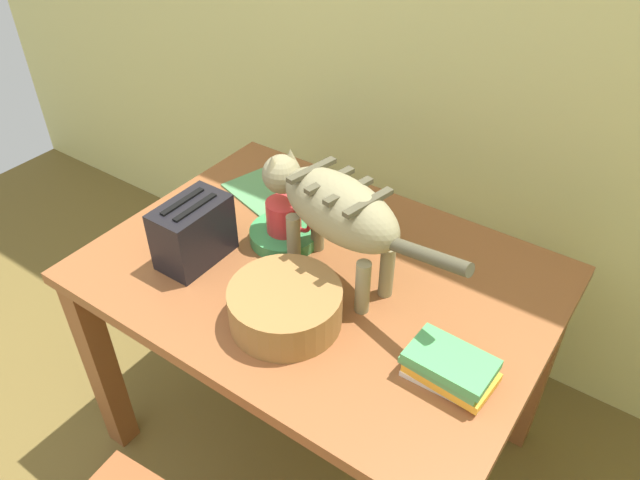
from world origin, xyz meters
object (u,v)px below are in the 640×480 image
saucer_bowl (285,235)px  book_stack (450,368)px  dining_table (320,296)px  magazine (277,191)px  cat (335,208)px  wicker_basket (285,305)px  toaster (193,232)px  coffee_mug (285,216)px

saucer_bowl → book_stack: book_stack is taller
saucer_bowl → dining_table: bearing=-17.7°
dining_table → magazine: bearing=144.9°
cat → wicker_basket: cat is taller
cat → toaster: (-0.33, -0.15, -0.12)m
dining_table → toaster: bearing=-154.0°
saucer_bowl → toaster: bearing=-126.6°
cat → saucer_bowl: bearing=90.0°
book_stack → dining_table: bearing=162.8°
cat → magazine: cat is taller
saucer_bowl → wicker_basket: 0.31m
coffee_mug → dining_table: bearing=-18.1°
dining_table → saucer_bowl: bearing=162.3°
saucer_bowl → book_stack: 0.61m
toaster → magazine: bearing=93.6°
magazine → book_stack: 0.83m
magazine → wicker_basket: size_ratio=1.01×
cat → book_stack: 0.45m
magazine → book_stack: size_ratio=1.37×
saucer_bowl → magazine: size_ratio=0.71×
saucer_bowl → magazine: 0.24m
dining_table → coffee_mug: bearing=161.9°
saucer_bowl → coffee_mug: coffee_mug is taller
coffee_mug → wicker_basket: coffee_mug is taller
book_stack → toaster: 0.73m
coffee_mug → book_stack: bearing=-17.5°
book_stack → wicker_basket: bearing=-170.9°
dining_table → toaster: toaster is taller
saucer_bowl → magazine: saucer_bowl is taller
cat → magazine: bearing=70.7°
coffee_mug → magazine: bearing=134.1°
cat → magazine: 0.47m
cat → toaster: size_ratio=3.11×
toaster → book_stack: bearing=1.0°
magazine → book_stack: bearing=-9.2°
coffee_mug → toaster: size_ratio=0.69×
magazine → dining_table: bearing=-18.8°
wicker_basket → toaster: 0.34m
toaster → saucer_bowl: bearing=53.4°
coffee_mug → book_stack: (0.58, -0.18, -0.05)m
coffee_mug → toaster: bearing=-127.2°
dining_table → magazine: 0.41m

